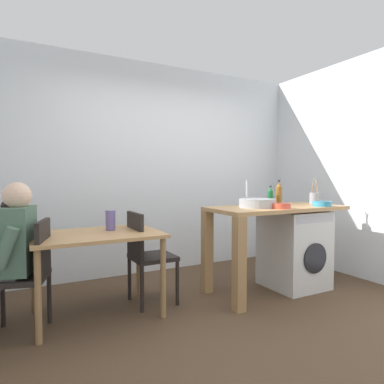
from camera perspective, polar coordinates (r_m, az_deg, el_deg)
The scene contains 19 objects.
ground_plane at distance 3.13m, azimuth 5.96°, elevation -20.79°, with size 5.46×5.46×0.00m, color #4C3826.
wall_back at distance 4.43m, azimuth -6.67°, elevation 4.02°, with size 4.60×0.10×2.70m, color silver.
wall_counter_side at distance 4.44m, azimuth 29.82°, elevation 3.69°, with size 0.10×3.80×2.70m, color silver.
dining_table at distance 3.13m, azimuth -15.94°, elevation -8.50°, with size 1.10×0.76×0.74m.
chair_person_seat at distance 2.98m, azimuth -26.02°, elevation -11.92°, with size 0.50×0.50×0.90m.
chair_opposite at distance 3.33m, azimuth -7.92°, elevation -10.13°, with size 0.41×0.41×0.90m.
seated_person at distance 2.99m, azimuth -29.11°, elevation -8.73°, with size 0.55×0.54×1.20m.
kitchen_counter at distance 3.62m, azimuth 11.68°, elevation -5.05°, with size 1.50×0.68×0.92m.
washing_machine at distance 3.99m, azimuth 16.99°, elevation -9.23°, with size 0.60×0.61×0.86m.
sink_basin at distance 3.56m, azimuth 11.07°, elevation -1.87°, with size 0.38×0.38×0.09m, color #9EA0A5.
tap at distance 3.70m, azimuth 9.34°, elevation -0.22°, with size 0.02×0.02×0.28m, color #B2B2B7.
bottle_tall_green at distance 3.81m, azimuth 13.22°, elevation -0.76°, with size 0.06×0.06×0.22m.
bottle_squat_brown at distance 3.89m, azimuth 14.61°, elevation -0.29°, with size 0.07×0.07×0.29m.
bottle_clear_small at distance 4.01m, azimuth 14.67°, elevation -0.71°, with size 0.06×0.06×0.21m.
mixing_bowl at distance 3.50m, azimuth 14.90°, elevation -2.23°, with size 0.20×0.20×0.05m.
utensil_crock at distance 4.21m, azimuth 20.14°, elevation -0.95°, with size 0.11×0.11×0.30m.
colander at distance 3.90m, azimuth 21.30°, elevation -1.82°, with size 0.20×0.20×0.06m.
vase at distance 3.23m, azimuth -13.73°, elevation -4.71°, with size 0.09×0.09×0.19m, color slate.
scissors at distance 3.63m, azimuth 14.68°, elevation -2.47°, with size 0.15×0.06×0.01m.
Camera 1 is at (-1.60, -2.38, 1.24)m, focal length 31.26 mm.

